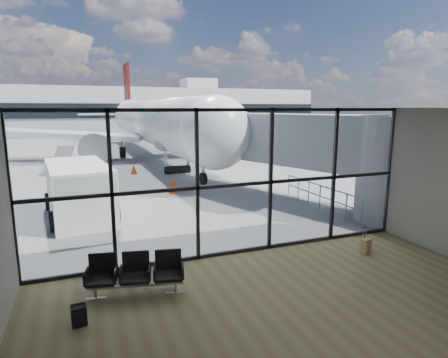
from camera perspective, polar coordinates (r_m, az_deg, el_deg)
ground at (r=50.63m, az=-16.10°, el=5.30°), size 220.00×220.00×0.00m
lounge_shell at (r=7.17m, az=16.71°, el=-4.61°), size 12.02×8.01×4.51m
glass_curtain_wall at (r=11.33m, az=1.70°, el=-0.66°), size 12.10×0.12×4.50m
jet_bridge at (r=19.68m, az=6.98°, el=5.66°), size 8.00×16.50×4.33m
apron_railing at (r=17.35m, az=14.41°, el=-2.12°), size 0.06×5.46×1.11m
far_terminal at (r=72.31m, az=-18.33°, el=10.05°), size 80.00×12.20×11.00m
tree_5 at (r=82.95m, az=-28.92°, el=10.45°), size 6.27×6.27×9.03m
seating_row at (r=9.64m, az=-13.29°, el=-13.57°), size 2.32×1.10×1.03m
backpack at (r=8.85m, az=-21.21°, el=-18.88°), size 0.32×0.30×0.46m
suitcase at (r=12.65m, az=20.86°, el=-9.54°), size 0.35×0.29×0.84m
airliner at (r=36.73m, az=-10.87°, el=8.51°), size 34.59×40.00×10.31m
service_van at (r=16.55m, az=-21.20°, el=-1.62°), size 2.96×5.35×2.23m
belt_loader at (r=28.66m, az=-23.49°, el=2.04°), size 1.80×3.84×1.71m
traffic_cone_a at (r=21.05m, az=-7.60°, el=-0.82°), size 0.42×0.42×0.60m
traffic_cone_b at (r=20.18m, az=-7.92°, el=-1.24°), size 0.48×0.48×0.68m
traffic_cone_c at (r=26.54m, az=-13.58°, el=1.44°), size 0.46×0.46×0.66m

